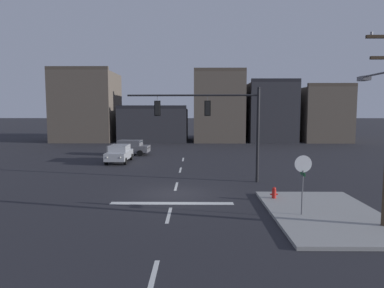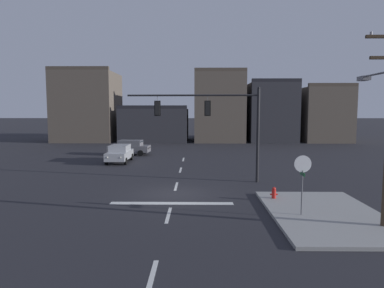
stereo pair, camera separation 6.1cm
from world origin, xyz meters
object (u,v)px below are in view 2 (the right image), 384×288
object	(u,v)px
signal_mast_near_side	(217,117)
car_lot_nearside	(120,153)
car_lot_middle	(129,147)
stop_sign	(303,171)
fire_hydrant	(274,195)

from	to	relation	value
signal_mast_near_side	car_lot_nearside	bearing A→B (deg)	134.80
signal_mast_near_side	car_lot_middle	size ratio (longest dim) A/B	1.94
stop_sign	signal_mast_near_side	bearing A→B (deg)	112.91
car_lot_middle	fire_hydrant	world-z (taller)	car_lot_middle
signal_mast_near_side	fire_hydrant	world-z (taller)	signal_mast_near_side
car_lot_nearside	car_lot_middle	size ratio (longest dim) A/B	0.98
fire_hydrant	signal_mast_near_side	bearing A→B (deg)	118.85
signal_mast_near_side	car_lot_middle	xyz separation A→B (m)	(-8.66, 13.83, -3.51)
car_lot_middle	stop_sign	bearing A→B (deg)	-61.07
signal_mast_near_side	stop_sign	xyz separation A→B (m)	(3.31, -7.83, -2.22)
signal_mast_near_side	fire_hydrant	distance (m)	6.95
car_lot_middle	signal_mast_near_side	bearing A→B (deg)	-57.93
stop_sign	car_lot_middle	bearing A→B (deg)	118.93
car_lot_nearside	fire_hydrant	xyz separation A→B (m)	(11.29, -13.57, -0.53)
signal_mast_near_side	car_lot_middle	world-z (taller)	signal_mast_near_side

